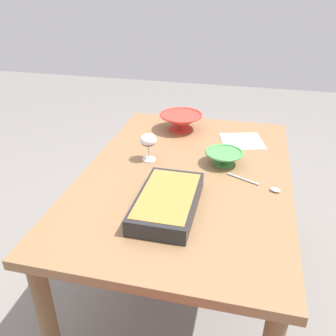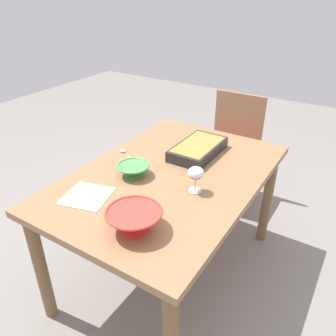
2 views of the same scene
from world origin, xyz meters
name	(u,v)px [view 1 (image 1 of 2)]	position (x,y,z in m)	size (l,w,h in m)	color
ground_plane	(183,288)	(0.00, 0.00, 0.00)	(8.00, 8.00, 0.00)	gray
dining_table	(186,190)	(0.00, 0.00, 0.64)	(1.38, 0.92, 0.73)	olive
wine_glass	(148,141)	(0.08, 0.20, 0.83)	(0.08, 0.08, 0.14)	white
casserole_dish	(167,201)	(-0.29, 0.02, 0.77)	(0.39, 0.22, 0.07)	#262628
mixing_bowl	(224,157)	(0.12, -0.15, 0.77)	(0.18, 0.18, 0.07)	#4C994C
small_bowl	(181,121)	(0.48, 0.12, 0.78)	(0.24, 0.24, 0.10)	red
serving_spoon	(264,186)	(-0.05, -0.34, 0.74)	(0.12, 0.23, 0.01)	silver
napkin	(242,141)	(0.40, -0.23, 0.73)	(0.21, 0.21, 0.00)	#B2CCB7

